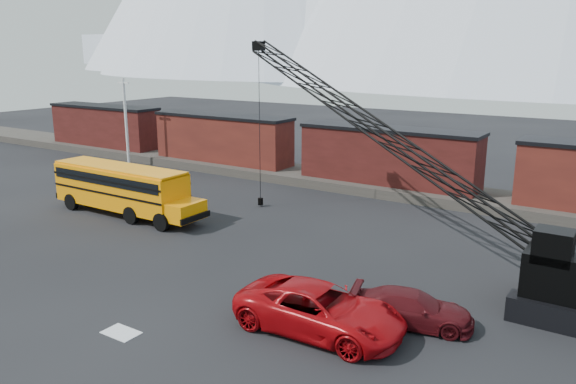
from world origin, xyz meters
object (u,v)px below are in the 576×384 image
at_px(red_pickup, 320,309).
at_px(school_bus, 124,188).
at_px(maroon_suv, 412,308).
at_px(crawler_crane, 375,128).

bearing_deg(red_pickup, school_bus, 68.01).
height_order(maroon_suv, crawler_crane, crawler_crane).
xyz_separation_m(school_bus, red_pickup, (18.44, -6.67, -0.89)).
bearing_deg(maroon_suv, red_pickup, 116.77).
distance_m(school_bus, red_pickup, 19.63).
height_order(red_pickup, crawler_crane, crawler_crane).
bearing_deg(crawler_crane, red_pickup, -75.49).
bearing_deg(crawler_crane, school_bus, -168.14).
xyz_separation_m(red_pickup, crawler_crane, (-2.59, 10.00, 5.53)).
bearing_deg(maroon_suv, crawler_crane, 19.70).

